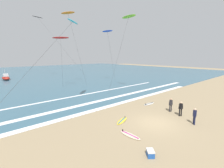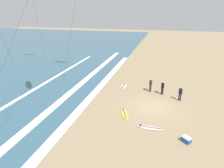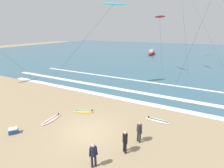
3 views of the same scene
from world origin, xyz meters
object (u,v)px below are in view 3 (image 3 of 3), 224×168
at_px(surfboard_near_water, 52,119).
at_px(offshore_boat, 152,53).
at_px(surfer_foreground_main, 139,130).
at_px(kite_cyan_distant_high, 114,4).
at_px(cooler_box, 13,131).
at_px(surfer_right_near, 125,140).
at_px(surfer_mid_group, 93,153).
at_px(surfboard_left_pile, 158,120).
at_px(surfboard_right_spare, 84,111).
at_px(kite_red_far_right, 160,17).

xyz_separation_m(surfboard_near_water, offshore_boat, (-1.56, 42.95, 0.51)).
height_order(surfer_foreground_main, kite_cyan_distant_high, kite_cyan_distant_high).
distance_m(offshore_boat, cooler_box, 45.68).
height_order(surfer_right_near, offshore_boat, offshore_boat).
bearing_deg(cooler_box, surfer_mid_group, 0.89).
bearing_deg(surfboard_left_pile, surfer_mid_group, -108.83).
distance_m(surfboard_near_water, surfboard_left_pile, 9.31).
relative_size(surfer_right_near, surfer_foreground_main, 1.00).
height_order(surfboard_right_spare, kite_red_far_right, kite_red_far_right).
bearing_deg(surfboard_near_water, cooler_box, -111.94).
bearing_deg(surfer_right_near, kite_cyan_distant_high, 119.66).
distance_m(surfboard_right_spare, surfboard_left_pile, 6.92).
distance_m(surfer_right_near, cooler_box, 8.62).
height_order(surfer_right_near, surfboard_left_pile, surfer_right_near).
bearing_deg(surfer_right_near, surfer_foreground_main, 70.90).
xyz_separation_m(surfer_right_near, cooler_box, (-8.36, -1.98, -0.74)).
bearing_deg(offshore_boat, surfer_foreground_main, -77.59).
bearing_deg(kite_red_far_right, cooler_box, -102.86).
bearing_deg(kite_cyan_distant_high, cooler_box, -98.85).
distance_m(surfer_right_near, kite_cyan_distant_high, 15.89).
bearing_deg(cooler_box, surfer_right_near, 13.31).
relative_size(surfer_mid_group, kite_cyan_distant_high, 0.13).
relative_size(surfer_right_near, kite_cyan_distant_high, 0.13).
height_order(surfer_right_near, kite_cyan_distant_high, kite_cyan_distant_high).
distance_m(surfer_foreground_main, surfboard_right_spare, 6.45).
xyz_separation_m(surfboard_left_pile, kite_cyan_distant_high, (-7.44, 6.30, 10.36)).
height_order(surfer_mid_group, surfboard_right_spare, surfer_mid_group).
bearing_deg(kite_cyan_distant_high, kite_red_far_right, 72.43).
relative_size(surfer_mid_group, kite_red_far_right, 0.16).
height_order(surfboard_right_spare, offshore_boat, offshore_boat).
bearing_deg(surfboard_left_pile, kite_cyan_distant_high, 139.76).
bearing_deg(kite_red_far_right, surfer_foreground_main, -80.54).
height_order(kite_cyan_distant_high, offshore_boat, kite_cyan_distant_high).
relative_size(surfer_foreground_main, offshore_boat, 0.30).
relative_size(surfer_foreground_main, kite_cyan_distant_high, 0.13).
relative_size(surfer_mid_group, offshore_boat, 0.30).
relative_size(surfboard_right_spare, surfboard_near_water, 1.03).
bearing_deg(kite_red_far_right, surfer_right_near, -82.39).
relative_size(surfboard_near_water, cooler_box, 2.78).
relative_size(surfer_right_near, kite_red_far_right, 0.16).
relative_size(surfer_right_near, offshore_boat, 0.30).
xyz_separation_m(surfer_right_near, kite_red_far_right, (-2.92, 21.84, 8.63)).
xyz_separation_m(surfer_foreground_main, surfboard_left_pile, (0.64, 3.40, -0.91)).
bearing_deg(surfboard_left_pile, surfer_right_near, -103.16).
distance_m(kite_cyan_distant_high, offshore_boat, 34.15).
bearing_deg(surfer_foreground_main, surfboard_left_pile, 79.38).
distance_m(kite_cyan_distant_high, cooler_box, 16.70).
xyz_separation_m(surfer_mid_group, surfboard_left_pile, (2.27, 6.66, -0.91)).
relative_size(surfer_right_near, surfboard_right_spare, 0.74).
distance_m(surfboard_near_water, kite_red_far_right, 23.55).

